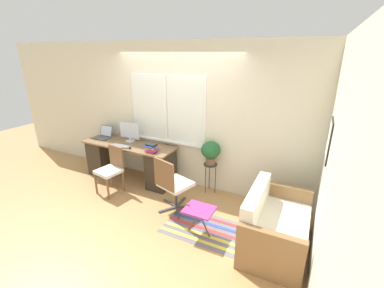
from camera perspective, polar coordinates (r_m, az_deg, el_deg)
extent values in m
plane|color=tan|center=(4.87, -6.97, -11.26)|extent=(14.00, 14.00, 0.00)
cube|color=beige|center=(4.90, -3.14, 6.23)|extent=(9.00, 0.06, 2.70)
cube|color=white|center=(5.17, -9.41, 8.04)|extent=(0.79, 0.02, 1.30)
cube|color=white|center=(5.16, -9.48, 8.02)|extent=(0.72, 0.01, 1.23)
cube|color=white|center=(4.75, -1.30, 7.25)|extent=(0.79, 0.02, 1.30)
cube|color=white|center=(4.74, -1.36, 7.23)|extent=(0.72, 0.01, 1.23)
cube|color=white|center=(5.12, -5.27, 0.72)|extent=(1.66, 0.11, 0.04)
cube|color=beige|center=(3.63, 28.46, -1.17)|extent=(0.06, 9.00, 2.70)
cube|color=black|center=(3.53, 28.22, 0.65)|extent=(0.02, 0.43, 0.52)
cube|color=white|center=(3.53, 28.09, 0.67)|extent=(0.01, 0.38, 0.47)
cube|color=brown|center=(5.28, -13.89, -0.13)|extent=(1.98, 0.62, 0.03)
cube|color=#33281E|center=(5.91, -19.17, -2.50)|extent=(0.40, 0.54, 0.73)
cube|color=#33281E|center=(5.01, -6.89, -5.56)|extent=(0.40, 0.54, 0.73)
cube|color=#4C4C51|center=(5.76, -19.45, 1.24)|extent=(0.33, 0.23, 0.02)
cube|color=#4C4C51|center=(5.83, -18.52, 2.80)|extent=(0.33, 0.08, 0.23)
cube|color=silver|center=(5.83, -18.56, 2.81)|extent=(0.29, 0.07, 0.20)
cylinder|color=silver|center=(5.42, -13.56, 0.68)|extent=(0.20, 0.20, 0.02)
cylinder|color=silver|center=(5.41, -13.59, 1.09)|extent=(0.04, 0.04, 0.07)
cube|color=silver|center=(5.36, -13.72, 2.93)|extent=(0.47, 0.02, 0.32)
cube|color=silver|center=(5.35, -13.81, 2.89)|extent=(0.44, 0.01, 0.29)
cube|color=slate|center=(5.18, -15.58, -0.40)|extent=(0.39, 0.13, 0.02)
ellipsoid|color=black|center=(5.00, -13.62, -0.88)|extent=(0.04, 0.06, 0.03)
cube|color=red|center=(4.76, -9.05, -1.66)|extent=(0.15, 0.15, 0.03)
cube|color=purple|center=(4.76, -8.97, -1.33)|extent=(0.24, 0.20, 0.02)
cube|color=orange|center=(4.75, -9.22, -0.95)|extent=(0.17, 0.12, 0.04)
cube|color=#2851B2|center=(4.74, -9.26, -0.53)|extent=(0.21, 0.16, 0.03)
cube|color=black|center=(4.74, -9.03, -0.13)|extent=(0.20, 0.16, 0.03)
cylinder|color=brown|center=(5.11, -20.59, -8.11)|extent=(0.04, 0.04, 0.43)
cylinder|color=brown|center=(4.85, -18.19, -9.38)|extent=(0.04, 0.04, 0.43)
cylinder|color=brown|center=(5.29, -17.48, -6.77)|extent=(0.04, 0.04, 0.43)
cylinder|color=brown|center=(5.03, -15.01, -7.91)|extent=(0.04, 0.04, 0.43)
cube|color=silver|center=(4.97, -18.08, -5.81)|extent=(0.46, 0.44, 0.06)
cube|color=brown|center=(4.99, -16.49, -2.62)|extent=(0.37, 0.09, 0.41)
cube|color=#47474C|center=(4.60, -4.91, -12.99)|extent=(0.32, 0.13, 0.03)
cube|color=#47474C|center=(4.44, -5.43, -14.29)|extent=(0.21, 0.28, 0.03)
cube|color=#47474C|center=(4.37, -3.23, -14.93)|extent=(0.22, 0.28, 0.03)
cube|color=#47474C|center=(4.47, -1.43, -13.95)|extent=(0.31, 0.14, 0.03)
cube|color=#47474C|center=(4.61, -2.52, -12.80)|extent=(0.04, 0.32, 0.03)
cylinder|color=#333338|center=(4.38, -3.56, -11.46)|extent=(0.04, 0.04, 0.40)
cube|color=silver|center=(4.27, -3.63, -8.84)|extent=(0.59, 0.57, 0.06)
cube|color=brown|center=(4.01, -6.24, -6.74)|extent=(0.43, 0.16, 0.46)
cube|color=white|center=(3.81, 18.19, -18.20)|extent=(0.76, 1.08, 0.43)
cube|color=white|center=(3.62, 14.09, -12.18)|extent=(0.16, 1.08, 0.38)
cube|color=olive|center=(3.30, 16.62, -22.68)|extent=(0.76, 0.09, 0.64)
cube|color=olive|center=(4.24, 19.64, -12.46)|extent=(0.76, 0.09, 0.64)
cylinder|color=#333338|center=(4.71, 4.11, -4.56)|extent=(0.25, 0.25, 0.02)
cylinder|color=#333338|center=(4.80, 5.21, -7.88)|extent=(0.01, 0.01, 0.55)
cylinder|color=#333338|center=(4.93, 3.87, -7.07)|extent=(0.01, 0.01, 0.55)
cylinder|color=#333338|center=(4.78, 3.01, -7.97)|extent=(0.01, 0.01, 0.55)
cylinder|color=brown|center=(4.68, 4.13, -3.73)|extent=(0.17, 0.17, 0.13)
ellipsoid|color=#235B2D|center=(4.60, 4.20, -1.32)|extent=(0.35, 0.35, 0.31)
cube|color=slate|center=(4.03, 3.51, -18.50)|extent=(1.32, 0.74, 0.01)
cube|color=#DBCC4C|center=(3.84, 1.83, -20.70)|extent=(1.30, 0.06, 0.00)
cube|color=#DBCC4C|center=(3.94, 2.70, -19.55)|extent=(1.30, 0.06, 0.00)
cube|color=#C63838|center=(4.03, 3.51, -18.45)|extent=(1.30, 0.06, 0.00)
cube|color=#334C99|center=(4.13, 4.27, -17.40)|extent=(1.30, 0.06, 0.00)
cube|color=#C63838|center=(4.23, 5.00, -16.40)|extent=(1.30, 0.06, 0.00)
cube|color=#93337A|center=(3.73, 1.64, -14.38)|extent=(0.42, 0.35, 0.02)
cylinder|color=#4C3D2D|center=(3.87, 0.58, -16.69)|extent=(0.21, 0.02, 0.41)
cylinder|color=#4C3D2D|center=(3.82, 2.64, -17.25)|extent=(0.21, 0.02, 0.41)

